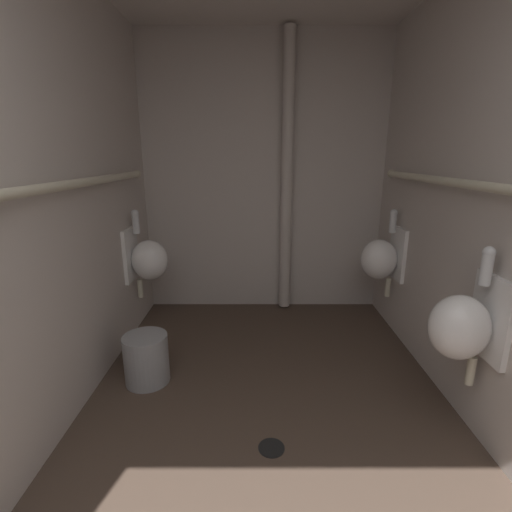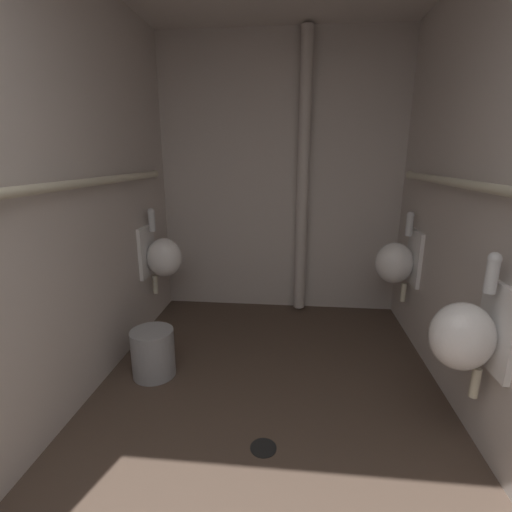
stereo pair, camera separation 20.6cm
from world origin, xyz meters
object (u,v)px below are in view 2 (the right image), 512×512
urinal_right_far (397,262)px  standpipe_back_wall (303,179)px  floor_drain (263,447)px  waste_bin (153,353)px  urinal_right_mid (467,334)px  urinal_left_mid (162,256)px

urinal_right_far → standpipe_back_wall: 1.11m
floor_drain → waste_bin: (-0.82, 0.60, 0.16)m
urinal_right_far → waste_bin: bearing=-156.4°
urinal_right_mid → standpipe_back_wall: bearing=113.8°
standpipe_back_wall → floor_drain: 2.27m
floor_drain → urinal_left_mid: bearing=126.1°
urinal_left_mid → floor_drain: (0.99, -1.36, -0.65)m
urinal_right_far → waste_bin: 2.02m
standpipe_back_wall → waste_bin: size_ratio=7.48×
standpipe_back_wall → urinal_left_mid: bearing=-157.1°
urinal_right_far → floor_drain: (-0.98, -1.39, -0.65)m
urinal_left_mid → standpipe_back_wall: (1.20, 0.50, 0.63)m
urinal_right_far → waste_bin: urinal_right_far is taller
urinal_right_far → waste_bin: (-1.79, -0.79, -0.48)m
urinal_left_mid → urinal_right_mid: size_ratio=1.00×
urinal_left_mid → standpipe_back_wall: 1.44m
urinal_left_mid → standpipe_back_wall: standpipe_back_wall is taller
urinal_right_mid → urinal_right_far: bearing=90.0°
standpipe_back_wall → waste_bin: standpipe_back_wall is taller
waste_bin → urinal_right_mid: bearing=-15.2°
floor_drain → urinal_right_far: bearing=54.9°
urinal_right_far → standpipe_back_wall: size_ratio=0.30×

